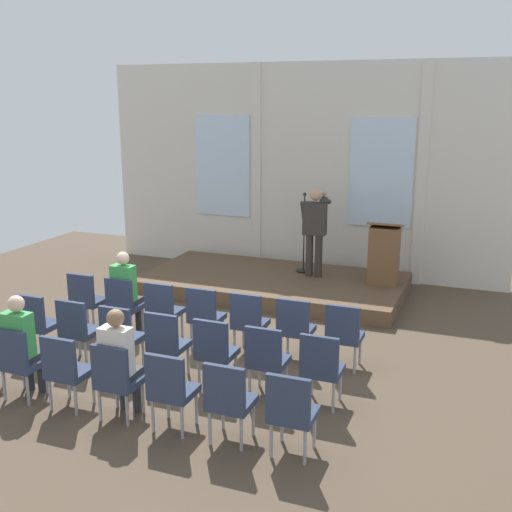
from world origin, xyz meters
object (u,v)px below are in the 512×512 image
(chair_r2_c2, at_px, (66,367))
(chair_r0_c3, at_px, (205,313))
(chair_r0_c6, at_px, (344,332))
(chair_r2_c4, at_px, (170,387))
(lectern, at_px, (384,254))
(chair_r2_c6, at_px, (291,409))
(chair_r1_c0, at_px, (37,321))
(chair_r0_c0, at_px, (86,297))
(chair_r1_c5, at_px, (266,357))
(chair_r2_c5, at_px, (229,398))
(audience_r2_c1, at_px, (22,341))
(audience_r0_c1, at_px, (126,288))
(audience_r2_c3, at_px, (119,358))
(chair_r0_c2, at_px, (163,308))
(chair_r2_c3, at_px, (116,377))
(speaker, at_px, (315,226))
(chair_r0_c5, at_px, (295,326))
(chair_r2_c1, at_px, (19,359))
(chair_r0_c4, at_px, (248,319))
(chair_r0_c1, at_px, (123,302))
(chair_r1_c2, at_px, (120,334))
(chair_r1_c4, at_px, (215,349))
(chair_r1_c1, at_px, (77,327))
(chair_r1_c3, at_px, (166,341))
(chair_r1_c6, at_px, (321,365))

(chair_r2_c2, bearing_deg, chair_r0_c3, 73.14)
(chair_r0_c6, distance_m, chair_r2_c4, 2.67)
(lectern, height_order, chair_r2_c2, lectern)
(chair_r2_c6, bearing_deg, chair_r1_c0, 164.62)
(chair_r0_c0, distance_m, chair_r2_c6, 4.73)
(chair_r1_c5, distance_m, chair_r2_c5, 1.14)
(chair_r0_c3, relative_size, chair_r2_c6, 1.00)
(lectern, relative_size, audience_r2_c1, 0.88)
(audience_r0_c1, relative_size, audience_r2_c3, 1.00)
(chair_r0_c2, height_order, chair_r2_c2, same)
(chair_r0_c0, relative_size, chair_r2_c3, 1.00)
(speaker, relative_size, chair_r0_c0, 1.77)
(chair_r0_c5, height_order, chair_r2_c1, same)
(audience_r0_c1, height_order, chair_r2_c1, audience_r0_c1)
(lectern, distance_m, chair_r0_c4, 3.56)
(chair_r0_c0, relative_size, chair_r2_c1, 1.00)
(chair_r0_c5, distance_m, audience_r2_c1, 3.54)
(chair_r1_c5, bearing_deg, chair_r0_c1, 157.59)
(chair_r0_c5, distance_m, chair_r1_c5, 1.14)
(chair_r1_c0, bearing_deg, chair_r2_c2, -39.52)
(chair_r1_c2, xyz_separation_m, chair_r1_c4, (1.38, 0.00, 0.00))
(chair_r2_c4, distance_m, chair_r2_c5, 0.69)
(speaker, xyz_separation_m, chair_r0_c2, (-1.40, -3.29, -0.72))
(chair_r0_c4, bearing_deg, chair_r0_c6, 0.00)
(speaker, height_order, audience_r2_c3, speaker)
(chair_r0_c2, height_order, audience_r2_c3, audience_r2_c3)
(chair_r0_c2, bearing_deg, chair_r1_c2, -90.00)
(chair_r0_c2, relative_size, chair_r0_c6, 1.00)
(chair_r1_c1, bearing_deg, chair_r1_c0, 180.00)
(chair_r1_c1, bearing_deg, chair_r1_c3, 0.00)
(audience_r2_c3, bearing_deg, chair_r0_c6, 46.69)
(chair_r1_c1, bearing_deg, lectern, 52.45)
(chair_r2_c6, bearing_deg, chair_r0_c6, 90.00)
(speaker, distance_m, chair_r2_c5, 5.66)
(chair_r1_c6, distance_m, chair_r2_c5, 1.33)
(chair_r1_c3, distance_m, chair_r2_c5, 1.79)
(chair_r0_c1, distance_m, chair_r1_c1, 1.14)
(audience_r2_c1, relative_size, chair_r2_c4, 1.40)
(chair_r0_c5, xyz_separation_m, chair_r1_c4, (-0.69, -1.14, 0.00))
(chair_r0_c4, distance_m, chair_r2_c6, 2.67)
(chair_r0_c3, xyz_separation_m, chair_r1_c4, (0.69, -1.14, 0.00))
(chair_r0_c4, height_order, audience_r2_c1, audience_r2_c1)
(chair_r0_c5, bearing_deg, chair_r1_c6, -58.78)
(speaker, xyz_separation_m, chair_r2_c5, (0.67, -5.57, -0.72))
(chair_r2_c5, bearing_deg, chair_r1_c0, 161.74)
(audience_r2_c3, bearing_deg, chair_r2_c3, -90.00)
(chair_r2_c4, bearing_deg, chair_r1_c6, 39.52)
(chair_r1_c5, bearing_deg, chair_r1_c4, 180.00)
(chair_r1_c5, height_order, chair_r2_c3, same)
(chair_r1_c3, distance_m, audience_r2_c3, 1.08)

